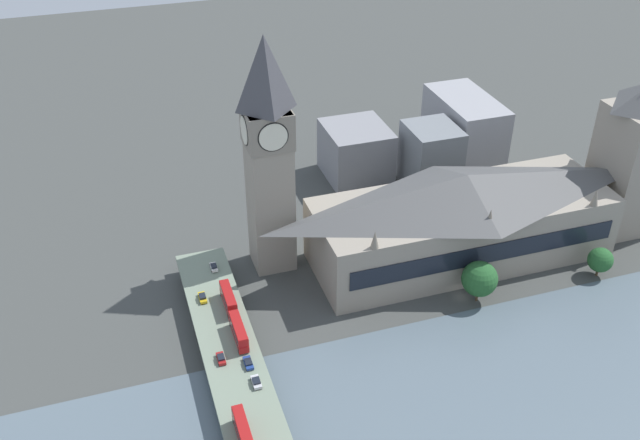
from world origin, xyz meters
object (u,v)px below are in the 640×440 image
object	(u,v)px
parliament_hall	(462,217)
road_bridge	(256,433)
car_northbound_lead	(221,358)
car_northbound_tail	(248,363)
double_decker_bus_lead	(228,298)
double_decker_bus_rear	(243,430)
car_southbound_mid	(214,267)
victoria_tower	(636,156)
car_northbound_mid	(256,382)
double_decker_bus_mid	(239,331)
car_southbound_lead	(202,297)
clock_tower	(268,153)

from	to	relation	value
parliament_hall	road_bridge	world-z (taller)	parliament_hall
car_northbound_lead	car_northbound_tail	distance (m)	6.66
parliament_hall	double_decker_bus_lead	world-z (taller)	parliament_hall
road_bridge	double_decker_bus_rear	bearing A→B (deg)	118.06
car_southbound_mid	road_bridge	bearing A→B (deg)	177.60
road_bridge	car_northbound_lead	bearing A→B (deg)	7.12
victoria_tower	car_northbound_mid	xyz separation A→B (m)	(-36.91, 126.53, -17.81)
victoria_tower	double_decker_bus_mid	xyz separation A→B (m)	(-21.21, 126.93, -15.98)
double_decker_bus_mid	double_decker_bus_lead	bearing A→B (deg)	-0.93
car_northbound_mid	double_decker_bus_rear	bearing A→B (deg)	156.09
double_decker_bus_lead	car_northbound_tail	xyz separation A→B (m)	(-22.09, 0.13, -1.89)
victoria_tower	car_southbound_lead	size ratio (longest dim) A/B	11.83
road_bridge	car_southbound_mid	bearing A→B (deg)	-2.40
clock_tower	road_bridge	bearing A→B (deg)	161.98
double_decker_bus_lead	car_southbound_lead	size ratio (longest dim) A/B	2.56
car_northbound_lead	car_northbound_tail	bearing A→B (deg)	-120.56
double_decker_bus_mid	car_southbound_lead	bearing A→B (deg)	18.20
victoria_tower	car_southbound_lead	world-z (taller)	victoria_tower
victoria_tower	car_northbound_mid	world-z (taller)	victoria_tower
parliament_hall	clock_tower	xyz separation A→B (m)	(13.69, 52.72, 22.29)
road_bridge	car_southbound_lead	size ratio (longest dim) A/B	30.61
car_northbound_tail	car_southbound_mid	size ratio (longest dim) A/B	1.07
double_decker_bus_rear	double_decker_bus_lead	bearing A→B (deg)	-8.04
road_bridge	parliament_hall	bearing A→B (deg)	-56.06
road_bridge	car_northbound_lead	xyz separation A→B (m)	(22.20, 2.77, 1.75)
car_northbound_tail	car_southbound_mid	world-z (taller)	car_southbound_mid
car_northbound_mid	victoria_tower	bearing A→B (deg)	-73.74
parliament_hall	car_northbound_lead	distance (m)	80.98
car_northbound_lead	car_southbound_mid	bearing A→B (deg)	-8.30
car_northbound_lead	car_southbound_mid	xyz separation A→B (m)	(35.58, -5.19, -0.02)
clock_tower	car_northbound_tail	size ratio (longest dim) A/B	15.81
double_decker_bus_lead	double_decker_bus_rear	distance (m)	42.87
road_bridge	car_northbound_tail	world-z (taller)	car_northbound_tail
car_northbound_lead	parliament_hall	bearing A→B (deg)	-70.40
parliament_hall	car_southbound_lead	size ratio (longest dim) A/B	19.65
double_decker_bus_lead	car_northbound_tail	world-z (taller)	double_decker_bus_lead
double_decker_bus_mid	car_northbound_lead	world-z (taller)	double_decker_bus_mid
parliament_hall	double_decker_bus_lead	distance (m)	70.81
road_bridge	double_decker_bus_rear	distance (m)	4.87
clock_tower	car_northbound_tail	bearing A→B (deg)	158.35
clock_tower	victoria_tower	bearing A→B (deg)	-97.11
car_southbound_lead	car_southbound_mid	world-z (taller)	car_southbound_lead
double_decker_bus_lead	parliament_hall	bearing A→B (deg)	-83.20
double_decker_bus_mid	car_northbound_mid	size ratio (longest dim) A/B	2.86
road_bridge	car_northbound_mid	bearing A→B (deg)	-14.82
parliament_hall	victoria_tower	xyz separation A→B (m)	(0.05, -56.62, 10.41)
car_northbound_tail	car_southbound_lead	size ratio (longest dim) A/B	0.98
clock_tower	double_decker_bus_rear	distance (m)	74.04
victoria_tower	car_northbound_tail	size ratio (longest dim) A/B	12.04
double_decker_bus_rear	car_northbound_tail	size ratio (longest dim) A/B	2.47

